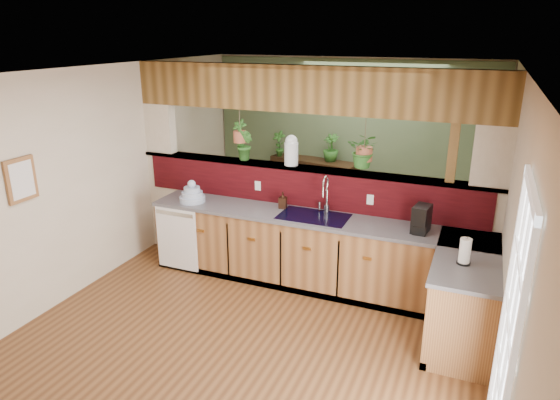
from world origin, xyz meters
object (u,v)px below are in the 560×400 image
at_px(dish_stack, 192,195).
at_px(coffee_maker, 421,220).
at_px(faucet, 326,193).
at_px(soap_dispenser, 283,200).
at_px(glass_jar, 291,150).
at_px(shelving_console, 313,188).
at_px(paper_towel, 465,252).

relative_size(dish_stack, coffee_maker, 1.10).
relative_size(faucet, coffee_maker, 1.60).
xyz_separation_m(faucet, soap_dispenser, (-0.54, -0.02, -0.15)).
bearing_deg(coffee_maker, glass_jar, 175.97).
height_order(dish_stack, glass_jar, glass_jar).
distance_m(dish_stack, shelving_console, 2.55).
distance_m(coffee_maker, shelving_console, 3.08).
distance_m(faucet, dish_stack, 1.72).
height_order(dish_stack, paper_towel, dish_stack).
xyz_separation_m(dish_stack, coffee_maker, (2.83, 0.07, 0.05)).
relative_size(soap_dispenser, shelving_console, 0.14).
bearing_deg(shelving_console, soap_dispenser, -69.84).
relative_size(faucet, shelving_console, 0.32).
xyz_separation_m(faucet, dish_stack, (-1.70, -0.23, -0.17)).
relative_size(soap_dispenser, paper_towel, 0.76).
distance_m(faucet, coffee_maker, 1.15).
relative_size(faucet, soap_dispenser, 2.32).
distance_m(faucet, glass_jar, 0.71).
bearing_deg(shelving_console, paper_towel, -38.25).
relative_size(dish_stack, paper_towel, 1.21).
bearing_deg(paper_towel, soap_dispenser, 159.74).
height_order(coffee_maker, shelving_console, coffee_maker).
distance_m(dish_stack, soap_dispenser, 1.18).
bearing_deg(glass_jar, faucet, -22.77).
distance_m(faucet, paper_towel, 1.81).
relative_size(dish_stack, glass_jar, 0.87).
bearing_deg(soap_dispenser, glass_jar, 86.58).
bearing_deg(coffee_maker, soap_dispenser, -175.96).
bearing_deg(faucet, shelving_console, 112.11).
xyz_separation_m(paper_towel, glass_jar, (-2.14, 1.03, 0.56)).
bearing_deg(soap_dispenser, shelving_console, 98.58).
relative_size(faucet, paper_towel, 1.75).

